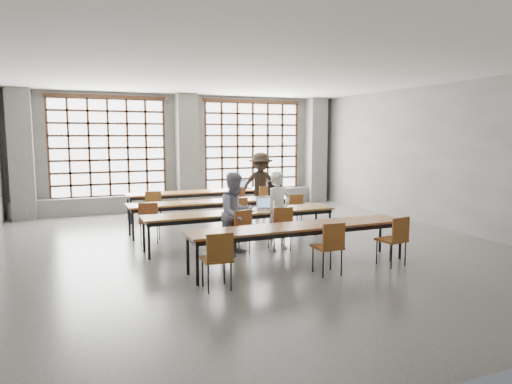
# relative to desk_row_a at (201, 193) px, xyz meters

# --- Properties ---
(floor) EXTENTS (11.00, 11.00, 0.00)m
(floor) POSITION_rel_desk_row_a_xyz_m (0.02, -3.70, -0.66)
(floor) COLOR #4F4F4D
(floor) RESTS_ON ground
(ceiling) EXTENTS (11.00, 11.00, 0.00)m
(ceiling) POSITION_rel_desk_row_a_xyz_m (0.02, -3.70, 2.84)
(ceiling) COLOR silver
(ceiling) RESTS_ON floor
(wall_back) EXTENTS (10.00, 0.00, 10.00)m
(wall_back) POSITION_rel_desk_row_a_xyz_m (0.02, 1.80, 1.09)
(wall_back) COLOR #595957
(wall_back) RESTS_ON floor
(wall_front) EXTENTS (10.00, 0.00, 10.00)m
(wall_front) POSITION_rel_desk_row_a_xyz_m (0.02, -9.20, 1.09)
(wall_front) COLOR #595957
(wall_front) RESTS_ON floor
(wall_right) EXTENTS (0.00, 11.00, 11.00)m
(wall_right) POSITION_rel_desk_row_a_xyz_m (5.02, -3.70, 1.09)
(wall_right) COLOR #595957
(wall_right) RESTS_ON floor
(column_left) EXTENTS (0.60, 0.55, 3.50)m
(column_left) POSITION_rel_desk_row_a_xyz_m (-4.48, 1.52, 1.09)
(column_left) COLOR #5B5B59
(column_left) RESTS_ON floor
(column_mid) EXTENTS (0.60, 0.55, 3.50)m
(column_mid) POSITION_rel_desk_row_a_xyz_m (0.02, 1.52, 1.09)
(column_mid) COLOR #5B5B59
(column_mid) RESTS_ON floor
(column_right) EXTENTS (0.60, 0.55, 3.50)m
(column_right) POSITION_rel_desk_row_a_xyz_m (4.52, 1.52, 1.09)
(column_right) COLOR #5B5B59
(column_right) RESTS_ON floor
(window_left) EXTENTS (3.32, 0.12, 3.00)m
(window_left) POSITION_rel_desk_row_a_xyz_m (-2.23, 1.72, 1.24)
(window_left) COLOR white
(window_left) RESTS_ON wall_back
(window_right) EXTENTS (3.32, 0.12, 3.00)m
(window_right) POSITION_rel_desk_row_a_xyz_m (2.27, 1.72, 1.24)
(window_right) COLOR white
(window_right) RESTS_ON wall_back
(sill_ledge) EXTENTS (9.80, 0.35, 0.50)m
(sill_ledge) POSITION_rel_desk_row_a_xyz_m (0.02, 1.60, -0.41)
(sill_ledge) COLOR #5B5B59
(sill_ledge) RESTS_ON floor
(desk_row_a) EXTENTS (4.00, 0.70, 0.73)m
(desk_row_a) POSITION_rel_desk_row_a_xyz_m (0.00, 0.00, 0.00)
(desk_row_a) COLOR brown
(desk_row_a) RESTS_ON floor
(desk_row_b) EXTENTS (4.00, 0.70, 0.73)m
(desk_row_b) POSITION_rel_desk_row_a_xyz_m (-0.22, -1.92, 0.00)
(desk_row_b) COLOR brown
(desk_row_b) RESTS_ON floor
(desk_row_c) EXTENTS (4.00, 0.70, 0.73)m
(desk_row_c) POSITION_rel_desk_row_a_xyz_m (-0.16, -3.57, 0.00)
(desk_row_c) COLOR brown
(desk_row_c) RESTS_ON floor
(desk_row_d) EXTENTS (4.00, 0.70, 0.73)m
(desk_row_d) POSITION_rel_desk_row_a_xyz_m (0.27, -5.31, 0.00)
(desk_row_d) COLOR brown
(desk_row_d) RESTS_ON floor
(chair_back_left) EXTENTS (0.48, 0.49, 0.88)m
(chair_back_left) POSITION_rel_desk_row_a_xyz_m (-1.41, -0.63, -0.13)
(chair_back_left) COLOR brown
(chair_back_left) RESTS_ON floor
(chair_back_mid) EXTENTS (0.49, 0.49, 0.88)m
(chair_back_mid) POSITION_rel_desk_row_a_xyz_m (0.81, -0.63, -0.13)
(chair_back_mid) COLOR brown
(chair_back_mid) RESTS_ON floor
(chair_back_right) EXTENTS (0.49, 0.49, 0.88)m
(chair_back_right) POSITION_rel_desk_row_a_xyz_m (1.61, -0.63, -0.13)
(chair_back_right) COLOR brown
(chair_back_right) RESTS_ON floor
(chair_mid_left) EXTENTS (0.53, 0.53, 0.88)m
(chair_mid_left) POSITION_rel_desk_row_a_xyz_m (-1.84, -2.55, -0.13)
(chair_mid_left) COLOR brown
(chair_mid_left) RESTS_ON floor
(chair_mid_centre) EXTENTS (0.51, 0.52, 0.88)m
(chair_mid_centre) POSITION_rel_desk_row_a_xyz_m (0.16, -2.55, -0.13)
(chair_mid_centre) COLOR brown
(chair_mid_centre) RESTS_ON floor
(chair_mid_right) EXTENTS (0.49, 0.49, 0.88)m
(chair_mid_right) POSITION_rel_desk_row_a_xyz_m (1.57, -2.55, -0.13)
(chair_mid_right) COLOR brown
(chair_mid_right) RESTS_ON floor
(chair_front_left) EXTENTS (0.52, 0.52, 0.88)m
(chair_front_left) POSITION_rel_desk_row_a_xyz_m (-0.43, -4.20, -0.13)
(chair_front_left) COLOR brown
(chair_front_left) RESTS_ON floor
(chair_front_right) EXTENTS (0.46, 0.46, 0.88)m
(chair_front_right) POSITION_rel_desk_row_a_xyz_m (0.44, -4.20, -0.13)
(chair_front_right) COLOR brown
(chair_front_right) RESTS_ON floor
(chair_near_left) EXTENTS (0.44, 0.44, 0.88)m
(chair_near_left) POSITION_rel_desk_row_a_xyz_m (-1.43, -5.94, -0.13)
(chair_near_left) COLOR brown
(chair_near_left) RESTS_ON floor
(chair_near_mid) EXTENTS (0.43, 0.43, 0.88)m
(chair_near_mid) POSITION_rel_desk_row_a_xyz_m (0.47, -5.94, -0.13)
(chair_near_mid) COLOR brown
(chair_near_mid) RESTS_ON floor
(chair_near_right) EXTENTS (0.48, 0.48, 0.88)m
(chair_near_right) POSITION_rel_desk_row_a_xyz_m (1.78, -5.94, -0.13)
(chair_near_right) COLOR brown
(chair_near_right) RESTS_ON floor
(student_male) EXTENTS (0.65, 0.52, 1.56)m
(student_male) POSITION_rel_desk_row_a_xyz_m (0.44, -4.07, 0.11)
(student_male) COLOR white
(student_male) RESTS_ON floor
(student_female) EXTENTS (0.91, 0.80, 1.57)m
(student_female) POSITION_rel_desk_row_a_xyz_m (-0.46, -4.07, 0.12)
(student_female) COLOR #18214A
(student_female) RESTS_ON floor
(student_back) EXTENTS (1.29, 0.95, 1.78)m
(student_back) POSITION_rel_desk_row_a_xyz_m (1.60, -0.50, 0.23)
(student_back) COLOR black
(student_back) RESTS_ON floor
(laptop_front) EXTENTS (0.45, 0.42, 0.26)m
(laptop_front) POSITION_rel_desk_row_a_xyz_m (0.42, -3.46, 0.13)
(laptop_front) COLOR #B6B6BB
(laptop_front) RESTS_ON desk_row_c
(laptop_back) EXTENTS (0.44, 0.40, 0.26)m
(laptop_back) POSITION_rel_desk_row_a_xyz_m (1.33, 0.11, 0.13)
(laptop_back) COLOR #ABABAF
(laptop_back) RESTS_ON desk_row_a
(mouse) EXTENTS (0.11, 0.08, 0.04)m
(mouse) POSITION_rel_desk_row_a_xyz_m (0.79, -3.59, 0.08)
(mouse) COLOR white
(mouse) RESTS_ON desk_row_c
(green_box) EXTENTS (0.26, 0.12, 0.09)m
(green_box) POSITION_rel_desk_row_a_xyz_m (-0.21, -3.49, 0.11)
(green_box) COLOR #297D33
(green_box) RESTS_ON desk_row_c
(phone) EXTENTS (0.14, 0.10, 0.01)m
(phone) POSITION_rel_desk_row_a_xyz_m (0.02, -3.67, 0.07)
(phone) COLOR black
(phone) RESTS_ON desk_row_c
(paper_sheet_a) EXTENTS (0.30, 0.21, 0.00)m
(paper_sheet_a) POSITION_rel_desk_row_a_xyz_m (-0.82, -1.87, 0.07)
(paper_sheet_a) COLOR silver
(paper_sheet_a) RESTS_ON desk_row_b
(paper_sheet_b) EXTENTS (0.35, 0.31, 0.00)m
(paper_sheet_b) POSITION_rel_desk_row_a_xyz_m (-0.52, -1.97, 0.07)
(paper_sheet_b) COLOR silver
(paper_sheet_b) RESTS_ON desk_row_b
(backpack) EXTENTS (0.37, 0.31, 0.40)m
(backpack) POSITION_rel_desk_row_a_xyz_m (1.38, -1.87, 0.27)
(backpack) COLOR black
(backpack) RESTS_ON desk_row_b
(plastic_bag) EXTENTS (0.26, 0.21, 0.29)m
(plastic_bag) POSITION_rel_desk_row_a_xyz_m (0.90, 0.05, 0.21)
(plastic_bag) COLOR silver
(plastic_bag) RESTS_ON desk_row_a
(red_pouch) EXTENTS (0.21, 0.11, 0.06)m
(red_pouch) POSITION_rel_desk_row_a_xyz_m (-1.43, -5.86, -0.16)
(red_pouch) COLOR maroon
(red_pouch) RESTS_ON chair_near_left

